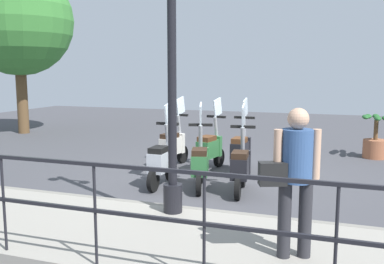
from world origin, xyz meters
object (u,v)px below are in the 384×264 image
Objects in this scene: potted_palm at (375,140)px; scooter_far_2 at (173,145)px; tree_large at (18,21)px; scooter_far_0 at (241,150)px; lamp_post_near at (172,80)px; scooter_near_2 at (162,160)px; pedestrian_with_bag at (295,172)px; scooter_near_1 at (200,163)px; scooter_far_1 at (210,148)px; scooter_near_0 at (241,166)px.

potted_palm is 4.96m from scooter_far_2.
tree_large is 9.44m from scooter_far_0.
lamp_post_near is at bearing -128.63° from tree_large.
lamp_post_near is at bearing 176.41° from scooter_far_0.
scooter_near_2 is at bearing 27.54° from lamp_post_near.
lamp_post_near is at bearing -149.52° from scooter_far_2.
scooter_far_2 is (-3.12, -6.72, -3.24)m from tree_large.
pedestrian_with_bag is (-0.94, -1.73, -0.91)m from lamp_post_near.
tree_large is at bearing 43.76° from scooter_near_1.
pedestrian_with_bag is 1.03× the size of scooter_near_1.
scooter_far_1 is at bearing -112.94° from tree_large.
scooter_far_1 is at bearing 92.17° from scooter_far_0.
scooter_near_2 is (-0.03, 1.46, 0.00)m from scooter_near_0.
tree_large is at bearing 86.67° from potted_palm.
scooter_near_0 is at bearing -18.46° from lamp_post_near.
lamp_post_near is 3.92× the size of potted_palm.
scooter_far_0 is (1.51, -1.13, 0.00)m from scooter_near_2.
scooter_near_1 is at bearing -86.39° from scooter_near_2.
lamp_post_near is at bearing 170.11° from scooter_near_1.
scooter_far_2 is at bearing 14.12° from pedestrian_with_bag.
tree_large is at bearing 54.90° from scooter_near_0.
scooter_near_1 is 1.52m from scooter_far_0.
tree_large is 8.87m from scooter_far_1.
potted_palm is (6.71, -1.27, -0.63)m from pedestrian_with_bag.
lamp_post_near is 2.31m from scooter_near_1.
lamp_post_near is 2.61× the size of pedestrian_with_bag.
scooter_near_2 is 1.00× the size of scooter_far_0.
potted_palm is at bearing -51.08° from scooter_far_2.
potted_palm is at bearing -32.23° from pedestrian_with_bag.
scooter_far_1 is (-0.02, 0.66, 0.00)m from scooter_far_0.
scooter_far_2 is at bearing 14.52° from scooter_near_2.
tree_large is at bearing 31.45° from pedestrian_with_bag.
pedestrian_with_bag reaches higher than potted_palm.
tree_large is (7.35, 9.75, 2.65)m from pedestrian_with_bag.
pedestrian_with_bag is at bearing -135.30° from scooter_near_2.
scooter_near_2 is 1.00× the size of scooter_far_1.
tree_large is at bearing 73.98° from scooter_far_2.
lamp_post_near reaches higher than scooter_far_0.
scooter_near_0 is 1.00× the size of scooter_far_0.
potted_palm is 0.69× the size of scooter_far_0.
scooter_near_2 is at bearing -123.43° from tree_large.
scooter_near_1 is (1.74, 0.17, -1.50)m from lamp_post_near.
lamp_post_near reaches higher than scooter_far_1.
scooter_near_0 reaches higher than potted_palm.
tree_large is 8.09m from scooter_far_2.
tree_large is 3.60× the size of scooter_near_2.
potted_palm is at bearing -93.33° from tree_large.
scooter_near_0 and scooter_far_1 have the same top height.
scooter_far_0 is at bearing -111.18° from tree_large.
scooter_near_1 is 0.71m from scooter_near_2.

